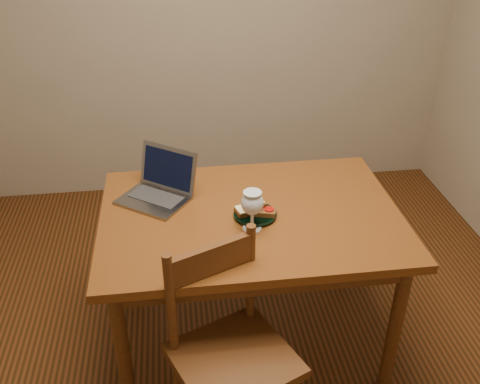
{
  "coord_description": "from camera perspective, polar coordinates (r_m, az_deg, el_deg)",
  "views": [
    {
      "loc": [
        -0.29,
        -1.88,
        2.02
      ],
      "look_at": [
        -0.03,
        0.12,
        0.8
      ],
      "focal_mm": 40.0,
      "sensor_mm": 36.0,
      "label": 1
    }
  ],
  "objects": [
    {
      "name": "floor",
      "position": [
        2.78,
        0.97,
        -15.71
      ],
      "size": [
        3.2,
        3.2,
        0.02
      ],
      "primitive_type": "cube",
      "color": "black",
      "rests_on": "ground"
    },
    {
      "name": "back_wall",
      "position": [
        3.58,
        -2.81,
        19.46
      ],
      "size": [
        3.2,
        0.02,
        2.6
      ],
      "primitive_type": "cube",
      "color": "gray",
      "rests_on": "floor"
    },
    {
      "name": "table",
      "position": [
        2.37,
        1.13,
        -4.0
      ],
      "size": [
        1.3,
        0.9,
        0.74
      ],
      "color": "#4A2B0C",
      "rests_on": "floor"
    },
    {
      "name": "chair",
      "position": [
        2.09,
        -1.01,
        -16.03
      ],
      "size": [
        0.55,
        0.54,
        0.45
      ],
      "rotation": [
        0.0,
        0.0,
        0.41
      ],
      "color": "#3D1F0C",
      "rests_on": "floor"
    },
    {
      "name": "plate",
      "position": [
        2.3,
        1.62,
        -2.45
      ],
      "size": [
        0.19,
        0.19,
        0.02
      ],
      "primitive_type": "cylinder",
      "color": "black",
      "rests_on": "table"
    },
    {
      "name": "sandwich_cheese",
      "position": [
        2.29,
        0.83,
        -1.88
      ],
      "size": [
        0.12,
        0.09,
        0.03
      ],
      "primitive_type": null,
      "rotation": [
        0.0,
        0.0,
        0.26
      ],
      "color": "#381E0C",
      "rests_on": "plate"
    },
    {
      "name": "sandwich_tomato",
      "position": [
        2.29,
        2.55,
        -2.0
      ],
      "size": [
        0.11,
        0.09,
        0.03
      ],
      "primitive_type": null,
      "rotation": [
        0.0,
        0.0,
        -0.26
      ],
      "color": "#381E0C",
      "rests_on": "plate"
    },
    {
      "name": "sandwich_top",
      "position": [
        2.28,
        1.62,
        -1.48
      ],
      "size": [
        0.1,
        0.1,
        0.03
      ],
      "primitive_type": null,
      "rotation": [
        0.0,
        0.0,
        0.67
      ],
      "color": "#381E0C",
      "rests_on": "plate"
    },
    {
      "name": "milk_glass",
      "position": [
        2.18,
        1.31,
        -1.99
      ],
      "size": [
        0.09,
        0.09,
        0.18
      ],
      "primitive_type": null,
      "color": "white",
      "rests_on": "table"
    },
    {
      "name": "laptop",
      "position": [
        2.45,
        -8.52,
        0.74
      ],
      "size": [
        0.39,
        0.39,
        0.21
      ],
      "rotation": [
        0.0,
        0.0,
        -0.63
      ],
      "color": "slate",
      "rests_on": "table"
    }
  ]
}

